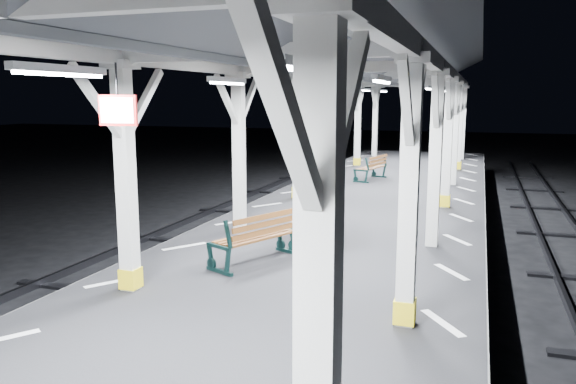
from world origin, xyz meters
The scene contains 4 objects.
canopy centered at (0.00, -0.02, 4.56)m, with size 5.40×49.00×4.65m.
bench_mid centered at (-0.68, 3.84, 1.49)m, with size 1.26×1.79×0.91m.
bench_far centered at (-0.26, 5.70, 1.55)m, with size 1.14×2.01×1.03m.
bench_extra centered at (-0.64, 14.19, 1.45)m, with size 0.92×1.66×0.85m.
Camera 1 is at (2.77, -4.77, 3.82)m, focal length 35.00 mm.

